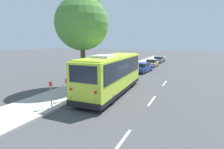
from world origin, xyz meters
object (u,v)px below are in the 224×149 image
(shuttle_bus, at_px, (112,72))
(parked_sedan_blue, at_px, (143,68))
(fire_hydrant, at_px, (123,71))
(parked_sedan_gray, at_px, (159,60))
(street_tree, at_px, (83,20))
(sign_post_far, at_px, (67,89))
(parked_sedan_tan, at_px, (152,63))
(sign_post_near, at_px, (51,94))

(shuttle_bus, height_order, parked_sedan_blue, shuttle_bus)
(shuttle_bus, distance_m, fire_hydrant, 8.27)
(parked_sedan_gray, xyz_separation_m, street_tree, (-23.72, 2.50, 5.50))
(sign_post_far, distance_m, fire_hydrant, 11.39)
(parked_sedan_blue, height_order, parked_sedan_tan, parked_sedan_blue)
(shuttle_bus, distance_m, parked_sedan_blue, 11.35)
(shuttle_bus, xyz_separation_m, fire_hydrant, (7.92, 2.06, -1.20))
(shuttle_bus, distance_m, sign_post_near, 5.33)
(street_tree, bearing_deg, shuttle_bus, -99.77)
(shuttle_bus, relative_size, street_tree, 1.05)
(parked_sedan_gray, bearing_deg, fire_hydrant, 178.78)
(parked_sedan_gray, bearing_deg, parked_sedan_blue, -175.44)
(sign_post_far, bearing_deg, street_tree, 17.30)
(parked_sedan_blue, xyz_separation_m, parked_sedan_gray, (12.96, 0.11, -0.03))
(sign_post_far, height_order, fire_hydrant, sign_post_far)
(parked_sedan_tan, distance_m, fire_hydrant, 9.62)
(shuttle_bus, bearing_deg, parked_sedan_gray, -1.45)
(parked_sedan_gray, distance_m, fire_hydrant, 16.39)
(parked_sedan_blue, bearing_deg, fire_hydrant, 159.14)
(shuttle_bus, bearing_deg, street_tree, 77.47)
(sign_post_near, relative_size, sign_post_far, 1.06)
(street_tree, bearing_deg, parked_sedan_gray, -6.03)
(parked_sedan_gray, distance_m, sign_post_far, 27.74)
(sign_post_near, bearing_deg, fire_hydrant, 1.12)
(fire_hydrant, bearing_deg, shuttle_bus, -165.38)
(parked_sedan_gray, xyz_separation_m, fire_hydrant, (-16.32, 1.51, -0.03))
(street_tree, bearing_deg, parked_sedan_blue, -13.65)
(parked_sedan_gray, distance_m, street_tree, 24.47)
(shuttle_bus, xyz_separation_m, sign_post_near, (-4.95, 1.81, -0.74))
(sign_post_near, bearing_deg, shuttle_bus, -20.11)
(shuttle_bus, height_order, street_tree, street_tree)
(sign_post_near, relative_size, fire_hydrant, 2.06)
(parked_sedan_tan, xyz_separation_m, sign_post_far, (-20.87, 1.32, 0.36))
(sign_post_far, xyz_separation_m, fire_hydrant, (11.38, 0.25, -0.41))
(street_tree, distance_m, fire_hydrant, 9.29)
(parked_sedan_blue, bearing_deg, sign_post_far, 179.58)
(parked_sedan_blue, bearing_deg, parked_sedan_gray, 5.37)
(parked_sedan_blue, distance_m, sign_post_near, 16.30)
(sign_post_far, bearing_deg, sign_post_near, 180.00)
(parked_sedan_tan, relative_size, parked_sedan_gray, 0.91)
(parked_sedan_tan, distance_m, sign_post_near, 22.40)
(sign_post_near, bearing_deg, parked_sedan_tan, -3.38)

